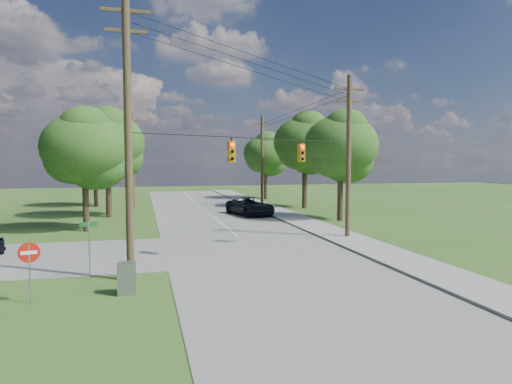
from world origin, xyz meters
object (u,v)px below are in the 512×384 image
object	(u,v)px
car_main_north	(250,206)
control_cabinet	(127,278)
pole_sw	(128,132)
pole_north_e	(262,160)
pole_ne	(349,154)
do_not_enter_sign	(29,259)
pole_north_w	(133,159)

from	to	relation	value
car_main_north	control_cabinet	bearing A→B (deg)	-128.15
car_main_north	control_cabinet	distance (m)	25.15
pole_sw	pole_north_e	xyz separation A→B (m)	(13.50, 29.60, -1.10)
pole_ne	do_not_enter_sign	xyz separation A→B (m)	(-16.86, -10.00, -3.86)
pole_sw	control_cabinet	size ratio (longest dim) A/B	9.74
pole_north_w	car_main_north	size ratio (longest dim) A/B	1.72
pole_sw	control_cabinet	world-z (taller)	pole_sw
pole_north_e	car_main_north	distance (m)	10.24
pole_sw	pole_north_e	world-z (taller)	pole_sw
pole_north_e	pole_ne	bearing A→B (deg)	-90.00
control_cabinet	pole_ne	bearing A→B (deg)	35.33
pole_sw	pole_ne	distance (m)	15.51
control_cabinet	do_not_enter_sign	size ratio (longest dim) A/B	0.56
pole_north_w	pole_sw	bearing A→B (deg)	-89.23
car_main_north	do_not_enter_sign	xyz separation A→B (m)	(-13.46, -23.35, 0.78)
pole_sw	pole_north_e	distance (m)	32.55
pole_ne	control_cabinet	bearing A→B (deg)	-144.61
pole_ne	car_main_north	xyz separation A→B (m)	(-3.40, 13.34, -4.63)
do_not_enter_sign	pole_ne	bearing A→B (deg)	16.01
car_main_north	control_cabinet	world-z (taller)	car_main_north
pole_sw	pole_ne	size ratio (longest dim) A/B	1.14
pole_sw	pole_north_w	size ratio (longest dim) A/B	1.20
pole_ne	car_main_north	bearing A→B (deg)	104.29
car_main_north	do_not_enter_sign	size ratio (longest dim) A/B	2.64
pole_ne	car_main_north	distance (m)	14.53
pole_sw	pole_north_w	distance (m)	29.62
pole_north_e	pole_north_w	distance (m)	13.90
pole_sw	do_not_enter_sign	size ratio (longest dim) A/B	5.47
pole_north_w	car_main_north	world-z (taller)	pole_north_w
pole_north_w	control_cabinet	distance (m)	31.97
pole_ne	pole_north_w	world-z (taller)	pole_ne
control_cabinet	do_not_enter_sign	distance (m)	3.43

